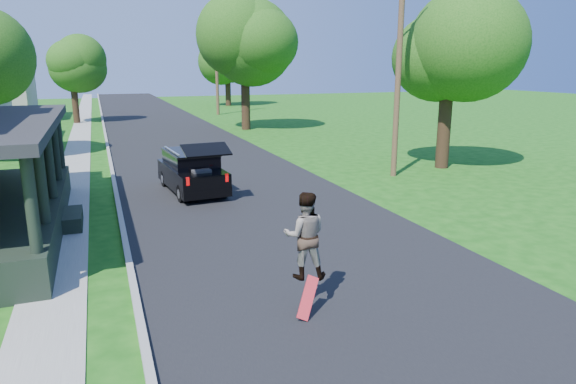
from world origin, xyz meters
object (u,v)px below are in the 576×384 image
object	(u,v)px
black_suv	(192,171)
utility_pole_near	(399,63)
skateboarder	(305,235)
tree_right_near	(449,49)

from	to	relation	value
black_suv	utility_pole_near	bearing A→B (deg)	-5.70
black_suv	skateboarder	bearing A→B (deg)	-92.77
skateboarder	utility_pole_near	xyz separation A→B (m)	(8.00, 9.77, 3.20)
tree_right_near	utility_pole_near	world-z (taller)	utility_pole_near
skateboarder	black_suv	bearing A→B (deg)	-69.73
black_suv	utility_pole_near	world-z (taller)	utility_pole_near
tree_right_near	utility_pole_near	distance (m)	3.13
black_suv	skateboarder	xyz separation A→B (m)	(0.40, -9.86, 0.64)
skateboarder	utility_pole_near	distance (m)	13.03
black_suv	utility_pole_near	distance (m)	9.24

